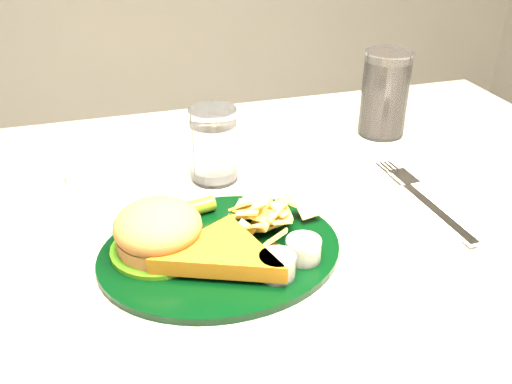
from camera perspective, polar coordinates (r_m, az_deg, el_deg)
dinner_plate at (r=0.64m, az=-3.64°, el=-3.97°), size 0.29×0.24×0.06m
water_glass at (r=0.79m, az=-4.27°, el=4.72°), size 0.07×0.07×0.10m
cola_glass at (r=0.94m, az=12.75°, el=9.54°), size 0.08×0.08×0.14m
fork_napkin at (r=0.76m, az=17.28°, el=-1.58°), size 0.15×0.20×0.01m
spoon at (r=0.65m, az=-11.69°, el=-6.78°), size 0.09×0.13×0.01m
ramekin at (r=0.83m, az=-17.32°, el=1.78°), size 0.05×0.05×0.02m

